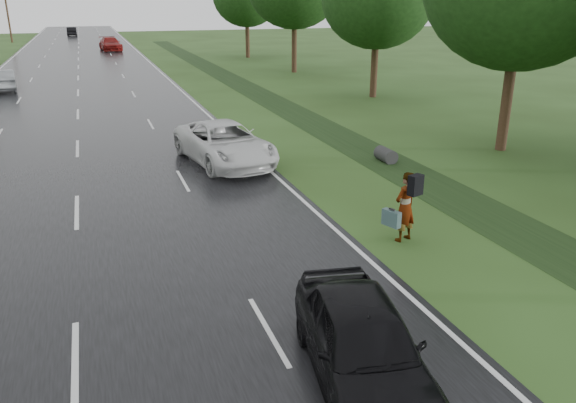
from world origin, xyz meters
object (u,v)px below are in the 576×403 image
(silver_sedan, at_px, (3,80))
(pedestrian, at_px, (405,206))
(dark_sedan, at_px, (363,342))
(white_pickup, at_px, (225,143))

(silver_sedan, bearing_deg, pedestrian, 105.63)
(pedestrian, xyz_separation_m, dark_sedan, (-3.66, -4.92, -0.20))
(white_pickup, bearing_deg, pedestrian, -81.68)
(pedestrian, bearing_deg, silver_sedan, -87.93)
(white_pickup, relative_size, dark_sedan, 1.30)
(pedestrian, relative_size, dark_sedan, 0.44)
(white_pickup, distance_m, silver_sedan, 25.22)
(pedestrian, distance_m, dark_sedan, 6.14)
(dark_sedan, bearing_deg, pedestrian, 63.25)
(white_pickup, relative_size, silver_sedan, 1.31)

